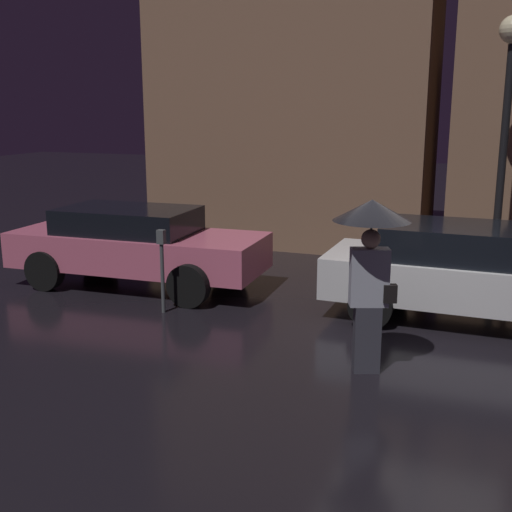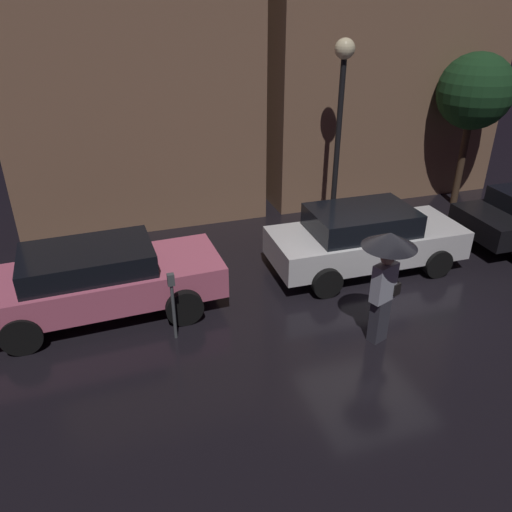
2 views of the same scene
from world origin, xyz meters
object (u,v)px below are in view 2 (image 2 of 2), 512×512
object	(u,v)px
parked_car_white	(365,238)
pedestrian_with_umbrella	(387,263)
street_lamp_near	(341,94)
parking_meter	(173,299)
parked_car_pink	(99,279)

from	to	relation	value
parked_car_white	pedestrian_with_umbrella	bearing A→B (deg)	-111.82
street_lamp_near	parking_meter	bearing A→B (deg)	-143.33
parked_car_white	street_lamp_near	distance (m)	3.58
parked_car_pink	parking_meter	bearing A→B (deg)	-47.68
parked_car_pink	pedestrian_with_umbrella	xyz separation A→B (m)	(4.67, -2.42, 0.81)
parked_car_pink	pedestrian_with_umbrella	world-z (taller)	pedestrian_with_umbrella
parked_car_pink	street_lamp_near	world-z (taller)	street_lamp_near
parked_car_pink	parked_car_white	size ratio (longest dim) A/B	1.07
street_lamp_near	pedestrian_with_umbrella	bearing A→B (deg)	-106.34
parking_meter	street_lamp_near	world-z (taller)	street_lamp_near
parked_car_pink	parking_meter	distance (m)	1.73
parked_car_white	parking_meter	world-z (taller)	parked_car_white
parked_car_pink	street_lamp_near	distance (m)	7.06
parking_meter	pedestrian_with_umbrella	bearing A→B (deg)	-18.91
parked_car_white	parking_meter	xyz separation A→B (m)	(-4.50, -1.28, 0.05)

